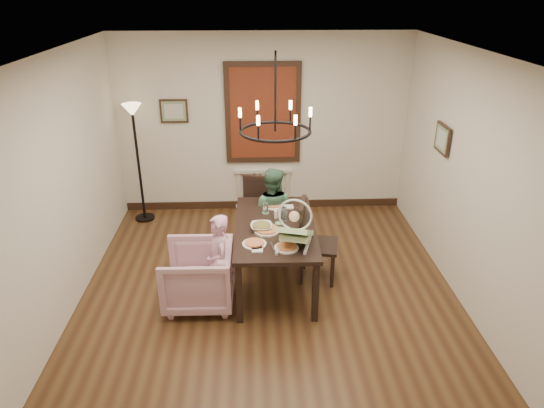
{
  "coord_description": "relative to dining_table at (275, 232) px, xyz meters",
  "views": [
    {
      "loc": [
        -0.17,
        -4.85,
        3.44
      ],
      "look_at": [
        0.05,
        0.34,
        1.05
      ],
      "focal_mm": 32.0,
      "sensor_mm": 36.0,
      "label": 1
    }
  ],
  "objects": [
    {
      "name": "room_shell",
      "position": [
        -0.08,
        0.08,
        0.7
      ],
      "size": [
        4.51,
        5.0,
        2.81
      ],
      "color": "#51361C",
      "rests_on": "ground"
    },
    {
      "name": "dining_table",
      "position": [
        0.0,
        0.0,
        0.0
      ],
      "size": [
        0.97,
        1.7,
        0.79
      ],
      "rotation": [
        0.0,
        0.0,
        -0.01
      ],
      "color": "black",
      "rests_on": "room_shell"
    },
    {
      "name": "chair_far",
      "position": [
        -0.22,
        0.94,
        -0.21
      ],
      "size": [
        0.52,
        0.52,
        0.99
      ],
      "primitive_type": null,
      "rotation": [
        0.0,
        0.0,
        -0.22
      ],
      "color": "black",
      "rests_on": "room_shell"
    },
    {
      "name": "chair_right",
      "position": [
        0.54,
        0.07,
        -0.18
      ],
      "size": [
        0.54,
        0.54,
        1.05
      ],
      "primitive_type": null,
      "rotation": [
        0.0,
        0.0,
        1.38
      ],
      "color": "black",
      "rests_on": "room_shell"
    },
    {
      "name": "armchair",
      "position": [
        -0.91,
        -0.4,
        -0.34
      ],
      "size": [
        0.81,
        0.79,
        0.73
      ],
      "primitive_type": "imported",
      "rotation": [
        0.0,
        0.0,
        -1.58
      ],
      "color": "#CF9EAD",
      "rests_on": "room_shell"
    },
    {
      "name": "elderly_woman",
      "position": [
        -0.65,
        -0.45,
        -0.23
      ],
      "size": [
        0.32,
        0.4,
        0.95
      ],
      "primitive_type": "imported",
      "rotation": [
        0.0,
        0.0,
        -1.28
      ],
      "color": "#D999BA",
      "rests_on": "room_shell"
    },
    {
      "name": "seated_man",
      "position": [
        -0.01,
        0.69,
        -0.18
      ],
      "size": [
        0.59,
        0.52,
        1.05
      ],
      "primitive_type": "imported",
      "rotation": [
        0.0,
        0.0,
        2.88
      ],
      "color": "#457455",
      "rests_on": "room_shell"
    },
    {
      "name": "baby_bouncer",
      "position": [
        0.2,
        -0.46,
        0.27
      ],
      "size": [
        0.54,
        0.64,
        0.36
      ],
      "primitive_type": null,
      "rotation": [
        0.0,
        0.0,
        -0.27
      ],
      "color": "#C4E8A0",
      "rests_on": "dining_table"
    },
    {
      "name": "salad_bowl",
      "position": [
        -0.16,
        -0.09,
        0.12
      ],
      "size": [
        0.31,
        0.31,
        0.08
      ],
      "primitive_type": "imported",
      "color": "white",
      "rests_on": "dining_table"
    },
    {
      "name": "pizza_platter",
      "position": [
        -0.1,
        -0.14,
        0.11
      ],
      "size": [
        0.3,
        0.3,
        0.04
      ],
      "primitive_type": "cylinder",
      "color": "tan",
      "rests_on": "dining_table"
    },
    {
      "name": "drinking_glass",
      "position": [
        0.12,
        0.11,
        0.16
      ],
      "size": [
        0.07,
        0.07,
        0.14
      ],
      "primitive_type": "cylinder",
      "color": "silver",
      "rests_on": "dining_table"
    },
    {
      "name": "window_blinds",
      "position": [
        -0.08,
        2.17,
        0.9
      ],
      "size": [
        1.0,
        0.03,
        1.4
      ],
      "primitive_type": "cube",
      "color": "maroon",
      "rests_on": "room_shell"
    },
    {
      "name": "radiator",
      "position": [
        -0.08,
        2.19,
        -0.35
      ],
      "size": [
        0.92,
        0.12,
        0.62
      ],
      "primitive_type": null,
      "color": "silver",
      "rests_on": "room_shell"
    },
    {
      "name": "picture_back",
      "position": [
        -1.43,
        2.18,
        0.95
      ],
      "size": [
        0.42,
        0.03,
        0.36
      ],
      "primitive_type": "cube",
      "color": "black",
      "rests_on": "room_shell"
    },
    {
      "name": "picture_right",
      "position": [
        2.13,
        0.61,
        0.95
      ],
      "size": [
        0.03,
        0.42,
        0.36
      ],
      "primitive_type": "cube",
      "rotation": [
        0.0,
        0.0,
        1.57
      ],
      "color": "black",
      "rests_on": "room_shell"
    },
    {
      "name": "floor_lamp",
      "position": [
        -1.98,
        1.86,
        0.2
      ],
      "size": [
        0.3,
        0.3,
        1.8
      ],
      "primitive_type": null,
      "color": "black",
      "rests_on": "room_shell"
    },
    {
      "name": "chandelier",
      "position": [
        0.0,
        0.0,
        1.25
      ],
      "size": [
        0.8,
        0.8,
        0.04
      ],
      "primitive_type": "torus",
      "color": "black",
      "rests_on": "room_shell"
    }
  ]
}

